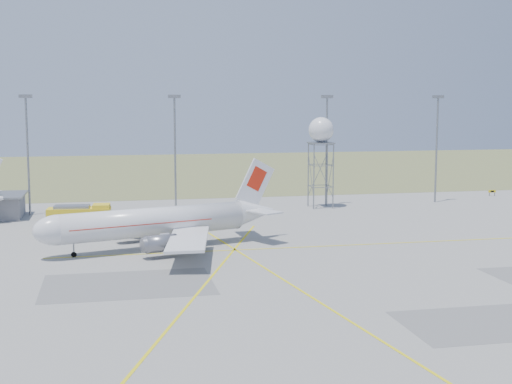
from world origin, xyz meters
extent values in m
plane|color=#A2A19C|center=(0.00, 0.00, 0.00)|extent=(400.00, 400.00, 0.00)
cube|color=olive|center=(0.00, 140.00, 0.01)|extent=(400.00, 120.00, 0.03)
cylinder|color=gray|center=(-35.00, 66.00, 10.00)|extent=(0.36, 0.36, 20.00)
cube|color=gray|center=(-35.00, 66.00, 20.20)|extent=(2.20, 0.50, 0.60)
cylinder|color=gray|center=(-10.00, 66.00, 10.00)|extent=(0.36, 0.36, 20.00)
cube|color=gray|center=(-10.00, 66.00, 20.20)|extent=(2.20, 0.50, 0.60)
cylinder|color=gray|center=(18.00, 66.00, 10.00)|extent=(0.36, 0.36, 20.00)
cube|color=gray|center=(18.00, 66.00, 20.20)|extent=(2.20, 0.50, 0.60)
cylinder|color=gray|center=(40.00, 66.00, 10.00)|extent=(0.36, 0.36, 20.00)
cube|color=gray|center=(40.00, 66.00, 20.20)|extent=(2.20, 0.50, 0.60)
cylinder|color=black|center=(55.00, 72.00, 0.40)|extent=(0.10, 0.10, 0.80)
cylinder|color=black|center=(56.20, 72.00, 0.40)|extent=(0.10, 0.10, 0.80)
cube|color=yellow|center=(55.60, 72.00, 0.95)|extent=(1.60, 0.15, 0.50)
cube|color=black|center=(55.60, 71.92, 0.95)|extent=(0.80, 0.03, 0.30)
cylinder|color=silver|center=(-16.17, 32.92, 3.62)|extent=(24.84, 10.53, 3.81)
ellipsoid|color=silver|center=(-28.06, 29.48, 3.62)|extent=(6.91, 5.35, 3.81)
cube|color=black|center=(-29.15, 29.16, 4.19)|extent=(1.97, 2.41, 0.93)
cone|color=silver|center=(-1.53, 37.15, 3.90)|extent=(6.55, 5.25, 3.81)
cube|color=silver|center=(-1.53, 37.15, 7.90)|extent=(5.94, 1.97, 7.16)
cube|color=red|center=(-1.35, 37.20, 8.57)|extent=(3.24, 1.22, 3.67)
cube|color=silver|center=(-2.84, 39.94, 4.38)|extent=(4.38, 5.88, 0.17)
cube|color=silver|center=(-1.15, 34.09, 4.38)|extent=(4.38, 5.88, 0.17)
cube|color=silver|center=(-17.18, 41.55, 2.67)|extent=(13.61, 14.36, 0.34)
cube|color=silver|center=(-12.42, 25.08, 2.67)|extent=(7.11, 15.79, 0.34)
cylinder|color=slate|center=(-18.62, 37.96, 1.81)|extent=(4.45, 3.21, 2.19)
cylinder|color=slate|center=(-15.55, 27.35, 1.81)|extent=(4.45, 3.21, 2.19)
cube|color=red|center=(-18.00, 32.39, 3.71)|extent=(19.36, 8.99, 0.11)
cylinder|color=black|center=(-26.23, 30.01, 0.43)|extent=(0.83, 0.83, 0.86)
cube|color=black|center=(-14.34, 33.45, 0.43)|extent=(2.50, 5.75, 0.86)
cylinder|color=gray|center=(-14.34, 33.45, 0.86)|extent=(0.28, 0.28, 1.71)
cylinder|color=gray|center=(14.46, 62.12, 5.93)|extent=(0.22, 0.22, 11.85)
cylinder|color=gray|center=(18.11, 62.12, 5.93)|extent=(0.22, 0.22, 11.85)
cylinder|color=gray|center=(18.11, 65.77, 5.93)|extent=(0.22, 0.22, 11.85)
cylinder|color=gray|center=(14.46, 65.77, 5.93)|extent=(0.22, 0.22, 11.85)
cube|color=gray|center=(16.29, 63.95, 11.85)|extent=(4.25, 4.25, 0.23)
sphere|color=silver|center=(16.29, 63.95, 14.22)|extent=(4.56, 4.56, 4.56)
cube|color=yellow|center=(-26.22, 50.28, 2.09)|extent=(9.65, 3.93, 2.30)
cube|color=yellow|center=(-22.88, 50.00, 3.04)|extent=(2.75, 3.13, 1.47)
cube|color=black|center=(-22.15, 49.93, 3.14)|extent=(0.33, 2.72, 1.05)
cube|color=gray|center=(-27.26, 50.37, 3.45)|extent=(5.43, 2.95, 0.42)
cube|color=#AB220C|center=(-29.78, 51.82, 0.80)|extent=(2.78, 2.64, 0.96)
cube|color=#AB220C|center=(-30.20, 52.16, 1.55)|extent=(1.56, 1.61, 0.54)
camera|label=1|loc=(-21.88, -60.16, 19.42)|focal=50.00mm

